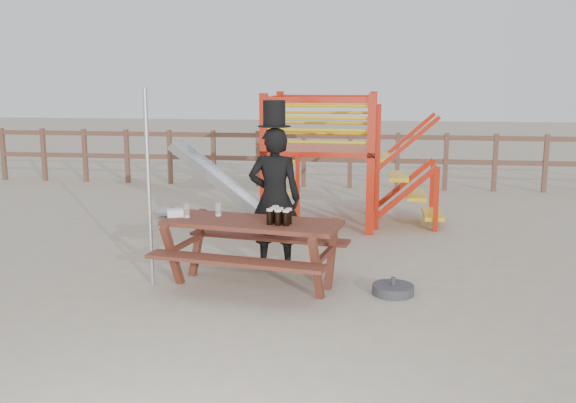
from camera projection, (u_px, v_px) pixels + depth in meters
name	position (u px, v px, depth m)	size (l,w,h in m)	color
ground	(273.00, 291.00, 7.08)	(60.00, 60.00, 0.00)	#B2A48B
back_fence	(327.00, 153.00, 13.75)	(15.09, 0.09, 1.20)	brown
playground_fort	(317.00, 157.00, 10.34)	(4.71, 1.84, 2.10)	red
picnic_table	(253.00, 245.00, 7.16)	(2.15, 1.66, 0.76)	brown
man_with_hat	(275.00, 195.00, 7.79)	(0.66, 0.46, 2.06)	black
metal_pole	(149.00, 189.00, 7.11)	(0.05, 0.05, 2.21)	#B2B2B7
parasol_base	(393.00, 289.00, 6.97)	(0.45, 0.45, 0.19)	#36363B
paper_bag	(175.00, 213.00, 7.33)	(0.18, 0.14, 0.08)	white
stout_pints	(279.00, 216.00, 6.95)	(0.27, 0.28, 0.17)	black
empty_glasses	(203.00, 211.00, 7.31)	(0.40, 0.21, 0.15)	silver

